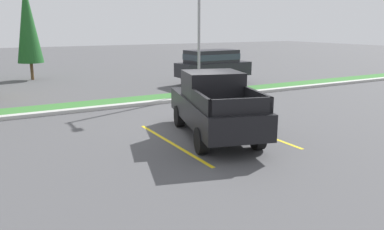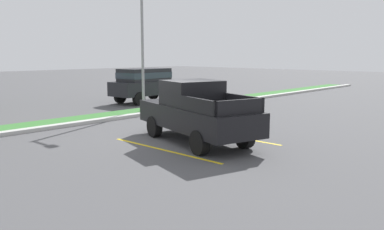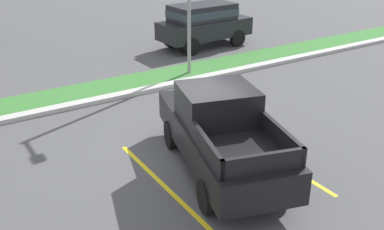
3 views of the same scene
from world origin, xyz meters
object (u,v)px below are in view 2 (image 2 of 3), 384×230
(suv_distant, at_px, (146,82))
(street_light, at_px, (144,33))
(traffic_cone, at_px, (213,120))
(pickup_truck_main, at_px, (196,112))

(suv_distant, height_order, street_light, street_light)
(suv_distant, bearing_deg, traffic_cone, -113.17)
(suv_distant, relative_size, street_light, 0.67)
(suv_distant, distance_m, traffic_cone, 9.41)
(traffic_cone, bearing_deg, pickup_truck_main, -152.05)
(traffic_cone, bearing_deg, street_light, 80.71)
(suv_distant, bearing_deg, pickup_truck_main, -121.89)
(pickup_truck_main, distance_m, suv_distant, 11.69)
(traffic_cone, bearing_deg, suv_distant, 66.83)
(pickup_truck_main, distance_m, traffic_cone, 2.92)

